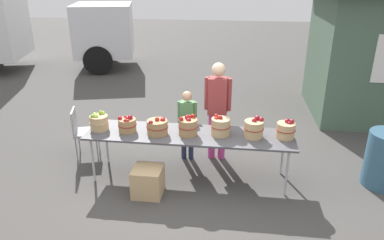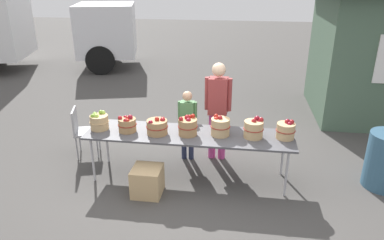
% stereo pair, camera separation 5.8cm
% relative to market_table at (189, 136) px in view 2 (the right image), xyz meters
% --- Properties ---
extents(ground_plane, '(40.00, 40.00, 0.00)m').
position_rel_market_table_xyz_m(ground_plane, '(0.00, 0.00, -0.72)').
color(ground_plane, '#474442').
extents(market_table, '(3.10, 0.76, 0.75)m').
position_rel_market_table_xyz_m(market_table, '(0.00, 0.00, 0.00)').
color(market_table, '#4C4C51').
rests_on(market_table, ground).
extents(apple_basket_green_0, '(0.29, 0.29, 0.28)m').
position_rel_market_table_xyz_m(apple_basket_green_0, '(-1.39, -0.02, 0.16)').
color(apple_basket_green_0, tan).
rests_on(apple_basket_green_0, market_table).
extents(apple_basket_red_0, '(0.28, 0.28, 0.26)m').
position_rel_market_table_xyz_m(apple_basket_red_0, '(-0.94, -0.04, 0.15)').
color(apple_basket_red_0, '#A87F51').
rests_on(apple_basket_red_0, market_table).
extents(apple_basket_red_1, '(0.33, 0.33, 0.27)m').
position_rel_market_table_xyz_m(apple_basket_red_1, '(-0.47, -0.06, 0.15)').
color(apple_basket_red_1, '#A87F51').
rests_on(apple_basket_red_1, market_table).
extents(apple_basket_red_2, '(0.29, 0.29, 0.30)m').
position_rel_market_table_xyz_m(apple_basket_red_2, '(-0.01, -0.03, 0.17)').
color(apple_basket_red_2, '#A87F51').
rests_on(apple_basket_red_2, market_table).
extents(apple_basket_red_3, '(0.29, 0.29, 0.31)m').
position_rel_market_table_xyz_m(apple_basket_red_3, '(0.46, 0.03, 0.17)').
color(apple_basket_red_3, tan).
rests_on(apple_basket_red_3, market_table).
extents(apple_basket_red_4, '(0.30, 0.30, 0.31)m').
position_rel_market_table_xyz_m(apple_basket_red_4, '(0.95, 0.02, 0.17)').
color(apple_basket_red_4, tan).
rests_on(apple_basket_red_4, market_table).
extents(apple_basket_red_5, '(0.28, 0.28, 0.28)m').
position_rel_market_table_xyz_m(apple_basket_red_5, '(1.41, 0.05, 0.16)').
color(apple_basket_red_5, tan).
rests_on(apple_basket_red_5, market_table).
extents(vendor_adult, '(0.44, 0.24, 1.67)m').
position_rel_market_table_xyz_m(vendor_adult, '(0.37, 0.71, 0.27)').
color(vendor_adult, '#CC3F8C').
rests_on(vendor_adult, ground).
extents(child_customer, '(0.32, 0.16, 1.21)m').
position_rel_market_table_xyz_m(child_customer, '(-0.12, 0.61, -0.00)').
color(child_customer, '#262D4C').
rests_on(child_customer, ground).
extents(folding_chair, '(0.50, 0.50, 0.86)m').
position_rel_market_table_xyz_m(folding_chair, '(-1.93, 0.48, -0.21)').
color(folding_chair, '#99999E').
rests_on(folding_chair, ground).
extents(produce_crate, '(0.42, 0.42, 0.42)m').
position_rel_market_table_xyz_m(produce_crate, '(-0.53, -0.53, -0.51)').
color(produce_crate, tan).
rests_on(produce_crate, ground).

